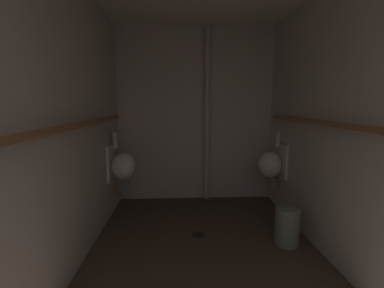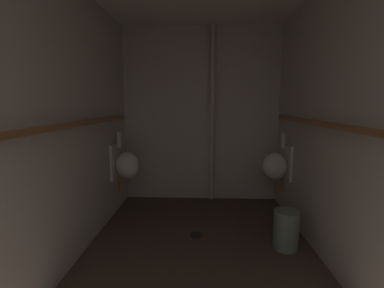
# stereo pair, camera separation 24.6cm
# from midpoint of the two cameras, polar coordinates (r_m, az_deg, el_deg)

# --- Properties ---
(floor) EXTENTS (2.30, 3.80, 0.08)m
(floor) POSITION_cam_midpoint_polar(r_m,az_deg,el_deg) (2.46, 4.74, -26.97)
(floor) COLOR #47382D
(floor) RESTS_ON ground
(wall_left) EXTENTS (0.06, 3.80, 2.44)m
(wall_left) POSITION_cam_midpoint_polar(r_m,az_deg,el_deg) (2.25, -24.78, 3.51)
(wall_left) COLOR beige
(wall_left) RESTS_ON ground
(wall_right) EXTENTS (0.06, 3.80, 2.44)m
(wall_right) POSITION_cam_midpoint_polar(r_m,az_deg,el_deg) (2.35, 33.66, 3.06)
(wall_right) COLOR beige
(wall_right) RESTS_ON ground
(wall_back) EXTENTS (2.30, 0.06, 2.44)m
(wall_back) POSITION_cam_midpoint_polar(r_m,az_deg,el_deg) (3.88, 3.72, 6.05)
(wall_back) COLOR beige
(wall_back) RESTS_ON ground
(urinal_left_mid) EXTENTS (0.32, 0.30, 0.76)m
(urinal_left_mid) POSITION_cam_midpoint_polar(r_m,az_deg,el_deg) (3.47, -11.91, -4.24)
(urinal_left_mid) COLOR silver
(urinal_right_mid) EXTENTS (0.32, 0.30, 0.76)m
(urinal_right_mid) POSITION_cam_midpoint_polar(r_m,az_deg,el_deg) (3.55, 19.33, -4.25)
(urinal_right_mid) COLOR silver
(supply_pipe_left) EXTENTS (0.06, 3.00, 0.06)m
(supply_pipe_left) POSITION_cam_midpoint_polar(r_m,az_deg,el_deg) (2.22, -22.49, 3.54)
(supply_pipe_left) COLOR #936038
(supply_pipe_right) EXTENTS (0.06, 3.11, 0.06)m
(supply_pipe_right) POSITION_cam_midpoint_polar(r_m,az_deg,el_deg) (2.29, 31.91, 3.03)
(supply_pipe_right) COLOR #936038
(standpipe_back_wall) EXTENTS (0.07, 0.07, 2.39)m
(standpipe_back_wall) POSITION_cam_midpoint_polar(r_m,az_deg,el_deg) (3.77, 6.14, 5.95)
(standpipe_back_wall) COLOR beige
(standpipe_back_wall) RESTS_ON ground
(floor_drain) EXTENTS (0.14, 0.14, 0.01)m
(floor_drain) POSITION_cam_midpoint_polar(r_m,az_deg,el_deg) (3.03, 3.40, -18.57)
(floor_drain) COLOR black
(floor_drain) RESTS_ON ground
(waste_bin) EXTENTS (0.24, 0.24, 0.37)m
(waste_bin) POSITION_cam_midpoint_polar(r_m,az_deg,el_deg) (2.90, 21.66, -16.51)
(waste_bin) COLOR slate
(waste_bin) RESTS_ON ground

